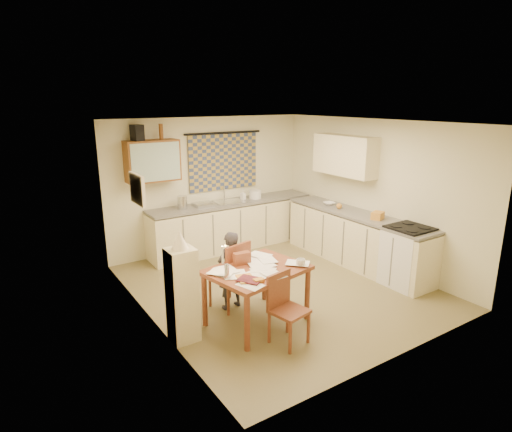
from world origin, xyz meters
TOP-DOWN VIEW (x-y plane):
  - floor at (0.00, 0.00)m, footprint 4.00×4.50m
  - ceiling at (0.00, 0.00)m, footprint 4.00×4.50m
  - wall_back at (0.00, 2.26)m, footprint 4.00×0.02m
  - wall_front at (0.00, -2.26)m, footprint 4.00×0.02m
  - wall_left at (-2.01, 0.00)m, footprint 0.02×4.50m
  - wall_right at (2.01, 0.00)m, footprint 0.02×4.50m
  - window_blind at (0.30, 2.22)m, footprint 1.45×0.03m
  - curtain_rod at (0.30, 2.20)m, footprint 1.60×0.04m
  - wall_cabinet at (-1.15, 2.08)m, footprint 0.90×0.34m
  - wall_cabinet_glass at (-1.15, 1.91)m, footprint 0.84×0.02m
  - upper_cabinet_right at (1.83, 0.55)m, footprint 0.34×1.30m
  - framed_print at (-1.97, 0.40)m, footprint 0.04×0.50m
  - print_canvas at (-1.95, 0.40)m, footprint 0.01×0.42m
  - counter_back at (0.32, 1.95)m, footprint 3.30×0.62m
  - counter_right at (1.70, 0.04)m, footprint 0.62×2.95m
  - stove at (1.70, -1.04)m, footprint 0.61×0.61m
  - sink at (0.27, 1.95)m, footprint 0.58×0.49m
  - tap at (0.25, 2.13)m, footprint 0.03×0.03m
  - dish_rack at (-0.28, 1.95)m, footprint 0.36×0.31m
  - kettle at (-0.70, 1.95)m, footprint 0.23×0.23m
  - mixing_bowl at (0.84, 1.95)m, footprint 0.28×0.28m
  - soap_bottle at (0.60, 2.00)m, footprint 0.11×0.11m
  - bowl at (1.70, 0.75)m, footprint 0.29×0.29m
  - orange_bag at (1.70, -0.40)m, footprint 0.26×0.23m
  - fruit_orange at (1.65, 0.44)m, footprint 0.10×0.10m
  - speaker at (-1.38, 2.08)m, footprint 0.20×0.23m
  - bottle_green at (-1.34, 2.08)m, footprint 0.08×0.08m
  - bottle_brown at (-0.97, 2.08)m, footprint 0.09×0.09m
  - dining_table at (-0.87, -0.73)m, footprint 1.35×1.12m
  - chair_far at (-0.95, -0.17)m, footprint 0.52×0.52m
  - chair_near at (-0.83, -1.34)m, footprint 0.45×0.45m
  - person at (-0.95, -0.19)m, footprint 0.46×0.35m
  - shelf_stand at (-1.84, -0.60)m, footprint 0.32×0.30m
  - lampshade at (-1.84, -0.60)m, footprint 0.20×0.20m
  - letter_rack at (-0.96, -0.50)m, footprint 0.23×0.12m
  - mug at (-0.36, -0.97)m, footprint 0.14×0.14m
  - magazine at (-1.24, -1.07)m, footprint 0.46×0.47m
  - book at (-1.26, -0.92)m, footprint 0.32×0.36m
  - orange_box at (-1.08, -1.09)m, footprint 0.12×0.09m
  - eyeglasses at (-0.69, -1.02)m, footprint 0.14×0.07m
  - candle_holder at (-1.35, -0.80)m, footprint 0.06×0.06m
  - candle at (-1.37, -0.76)m, footprint 0.03×0.03m
  - candle_flame at (-1.36, -0.80)m, footprint 0.02×0.02m
  - papers at (-0.91, -0.73)m, footprint 1.33×1.06m

SIDE VIEW (x-z plane):
  - floor at x=0.00m, z-range -0.02..0.00m
  - chair_near at x=-0.83m, z-range -0.16..0.69m
  - chair_far at x=-0.95m, z-range -0.18..0.78m
  - dining_table at x=-0.87m, z-range 0.00..0.75m
  - counter_right at x=1.70m, z-range -0.01..0.91m
  - counter_back at x=0.32m, z-range -0.01..0.91m
  - stove at x=1.70m, z-range 0.00..0.95m
  - person at x=-0.95m, z-range 0.00..1.11m
  - shelf_stand at x=-1.84m, z-range 0.00..1.16m
  - eyeglasses at x=-0.69m, z-range 0.75..0.77m
  - book at x=-1.26m, z-range 0.75..0.77m
  - magazine at x=-1.24m, z-range 0.75..0.78m
  - papers at x=-0.91m, z-range 0.75..0.78m
  - orange_box at x=-1.08m, z-range 0.75..0.79m
  - mug at x=-0.36m, z-range 0.75..0.85m
  - letter_rack at x=-0.96m, z-range 0.75..0.91m
  - candle_holder at x=-1.35m, z-range 0.75..0.93m
  - sink at x=0.27m, z-range 0.83..0.93m
  - bowl at x=1.70m, z-range 0.92..0.97m
  - dish_rack at x=-0.28m, z-range 0.92..0.98m
  - fruit_orange at x=1.65m, z-range 0.92..1.02m
  - orange_bag at x=1.70m, z-range 0.92..1.04m
  - mixing_bowl at x=0.84m, z-range 0.92..1.08m
  - soap_bottle at x=0.60m, z-range 0.92..1.10m
  - kettle at x=-0.70m, z-range 0.92..1.16m
  - candle at x=-1.37m, z-range 0.93..1.15m
  - tap at x=0.25m, z-range 0.92..1.20m
  - candle_flame at x=-1.36m, z-range 1.15..1.17m
  - wall_back at x=0.00m, z-range 0.00..2.50m
  - wall_front at x=0.00m, z-range 0.00..2.50m
  - wall_left at x=-2.01m, z-range 0.00..2.50m
  - wall_right at x=2.01m, z-range 0.00..2.50m
  - lampshade at x=-1.84m, z-range 1.16..1.38m
  - window_blind at x=0.30m, z-range 1.12..2.17m
  - framed_print at x=-1.97m, z-range 1.50..1.90m
  - print_canvas at x=-1.95m, z-range 1.54..1.86m
  - wall_cabinet at x=-1.15m, z-range 1.45..2.15m
  - wall_cabinet_glass at x=-1.15m, z-range 1.48..2.12m
  - upper_cabinet_right at x=1.83m, z-range 1.50..2.20m
  - curtain_rod at x=0.30m, z-range 2.18..2.22m
  - speaker at x=-1.38m, z-range 2.15..2.41m
  - bottle_green at x=-1.34m, z-range 2.15..2.41m
  - bottle_brown at x=-0.97m, z-range 2.15..2.41m
  - ceiling at x=0.00m, z-range 2.50..2.52m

